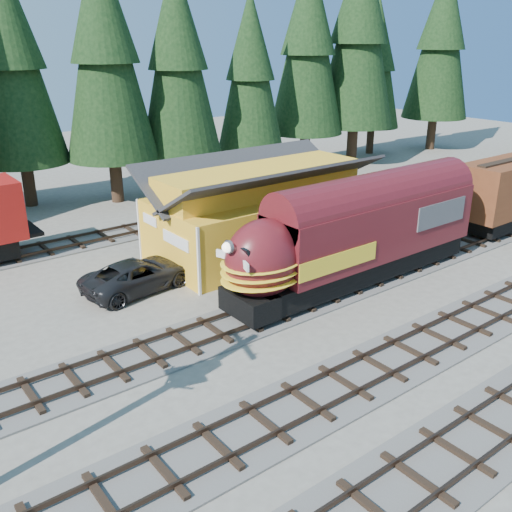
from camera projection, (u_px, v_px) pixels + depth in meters
ground at (408, 317)px, 24.98m from camera, size 120.00×120.00×0.00m
track_siding at (462, 244)px, 33.60m from camera, size 68.00×3.20×0.33m
track_spur at (42, 251)px, 32.56m from camera, size 32.00×3.20×0.33m
depot at (261, 201)px, 31.66m from camera, size 12.80×7.00×5.30m
conifer_backdrop at (189, 52)px, 42.07m from camera, size 79.46×22.36×17.48m
locomotive at (350, 239)px, 27.28m from camera, size 15.09×3.00×4.10m
pickup_truck_a at (138, 275)px, 27.41m from camera, size 5.82×3.25×1.54m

